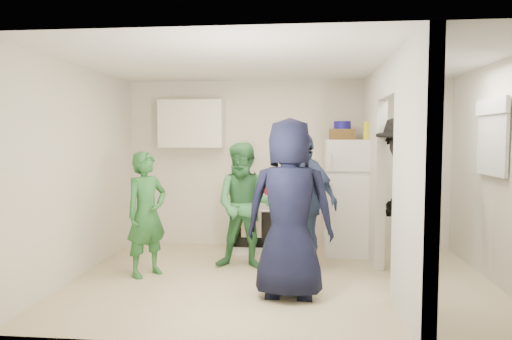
% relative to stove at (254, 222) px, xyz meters
% --- Properties ---
extents(floor, '(4.80, 4.80, 0.00)m').
position_rel_stove_xyz_m(floor, '(0.46, -1.37, -0.42)').
color(floor, beige).
rests_on(floor, ground).
extents(wall_back, '(4.80, 0.00, 4.80)m').
position_rel_stove_xyz_m(wall_back, '(0.46, 0.33, 0.83)').
color(wall_back, silver).
rests_on(wall_back, floor).
extents(wall_front, '(4.80, 0.00, 4.80)m').
position_rel_stove_xyz_m(wall_front, '(0.46, -3.07, 0.83)').
color(wall_front, silver).
rests_on(wall_front, floor).
extents(wall_left, '(0.00, 3.40, 3.40)m').
position_rel_stove_xyz_m(wall_left, '(-1.94, -1.37, 0.83)').
color(wall_left, silver).
rests_on(wall_left, floor).
extents(wall_right, '(0.00, 3.40, 3.40)m').
position_rel_stove_xyz_m(wall_right, '(2.86, -1.37, 0.83)').
color(wall_right, silver).
rests_on(wall_right, floor).
extents(ceiling, '(4.80, 4.80, 0.00)m').
position_rel_stove_xyz_m(ceiling, '(0.46, -1.37, 2.08)').
color(ceiling, white).
rests_on(ceiling, wall_back).
extents(partition_pier_back, '(0.12, 1.20, 2.50)m').
position_rel_stove_xyz_m(partition_pier_back, '(1.66, -0.27, 0.83)').
color(partition_pier_back, silver).
rests_on(partition_pier_back, floor).
extents(partition_pier_front, '(0.12, 1.20, 2.50)m').
position_rel_stove_xyz_m(partition_pier_front, '(1.66, -2.47, 0.83)').
color(partition_pier_front, silver).
rests_on(partition_pier_front, floor).
extents(partition_header, '(0.12, 1.00, 0.40)m').
position_rel_stove_xyz_m(partition_header, '(1.66, -1.37, 1.88)').
color(partition_header, silver).
rests_on(partition_header, partition_pier_back).
extents(stove, '(0.71, 0.59, 0.85)m').
position_rel_stove_xyz_m(stove, '(0.00, 0.00, 0.00)').
color(stove, white).
rests_on(stove, floor).
extents(upper_cabinet, '(0.95, 0.34, 0.70)m').
position_rel_stove_xyz_m(upper_cabinet, '(-0.94, 0.15, 1.43)').
color(upper_cabinet, silver).
rests_on(upper_cabinet, wall_back).
extents(fridge, '(0.67, 0.65, 1.62)m').
position_rel_stove_xyz_m(fridge, '(1.36, -0.03, 0.39)').
color(fridge, white).
rests_on(fridge, floor).
extents(wicker_basket, '(0.35, 0.25, 0.15)m').
position_rel_stove_xyz_m(wicker_basket, '(1.26, 0.02, 1.27)').
color(wicker_basket, brown).
rests_on(wicker_basket, fridge).
extents(blue_bowl, '(0.24, 0.24, 0.11)m').
position_rel_stove_xyz_m(blue_bowl, '(1.26, 0.02, 1.40)').
color(blue_bowl, navy).
rests_on(blue_bowl, wicker_basket).
extents(yellow_cup_stack_top, '(0.09, 0.09, 0.25)m').
position_rel_stove_xyz_m(yellow_cup_stack_top, '(1.58, -0.13, 1.32)').
color(yellow_cup_stack_top, yellow).
rests_on(yellow_cup_stack_top, fridge).
extents(wall_clock, '(0.22, 0.02, 0.22)m').
position_rel_stove_xyz_m(wall_clock, '(0.51, 0.31, 1.28)').
color(wall_clock, white).
rests_on(wall_clock, wall_back).
extents(spice_shelf, '(0.35, 0.08, 0.03)m').
position_rel_stove_xyz_m(spice_shelf, '(0.46, 0.28, 0.93)').
color(spice_shelf, olive).
rests_on(spice_shelf, wall_back).
extents(nook_window, '(0.03, 0.70, 0.80)m').
position_rel_stove_xyz_m(nook_window, '(2.84, -1.17, 1.23)').
color(nook_window, black).
rests_on(nook_window, wall_right).
extents(nook_window_frame, '(0.04, 0.76, 0.86)m').
position_rel_stove_xyz_m(nook_window_frame, '(2.82, -1.17, 1.23)').
color(nook_window_frame, white).
rests_on(nook_window_frame, wall_right).
extents(nook_valance, '(0.04, 0.82, 0.18)m').
position_rel_stove_xyz_m(nook_valance, '(2.80, -1.17, 1.58)').
color(nook_valance, white).
rests_on(nook_valance, wall_right).
extents(yellow_cup_stack_stove, '(0.09, 0.09, 0.25)m').
position_rel_stove_xyz_m(yellow_cup_stack_stove, '(-0.12, -0.22, 0.55)').
color(yellow_cup_stack_stove, orange).
rests_on(yellow_cup_stack_stove, stove).
extents(red_cup, '(0.09, 0.09, 0.12)m').
position_rel_stove_xyz_m(red_cup, '(0.22, -0.20, 0.48)').
color(red_cup, '#B30B16').
rests_on(red_cup, stove).
extents(person_green_left, '(0.61, 0.65, 1.48)m').
position_rel_stove_xyz_m(person_green_left, '(-1.14, -1.33, 0.32)').
color(person_green_left, '#2E742E').
rests_on(person_green_left, floor).
extents(person_green_center, '(0.80, 0.63, 1.59)m').
position_rel_stove_xyz_m(person_green_center, '(-0.01, -0.92, 0.37)').
color(person_green_center, '#33753D').
rests_on(person_green_center, floor).
extents(person_denim, '(1.06, 0.93, 1.72)m').
position_rel_stove_xyz_m(person_denim, '(0.69, -0.85, 0.44)').
color(person_denim, '#364977').
rests_on(person_denim, floor).
extents(person_navy, '(0.94, 0.65, 1.85)m').
position_rel_stove_xyz_m(person_navy, '(0.57, -1.91, 0.50)').
color(person_navy, black).
rests_on(person_navy, floor).
extents(person_nook, '(0.78, 1.28, 1.92)m').
position_rel_stove_xyz_m(person_nook, '(1.91, -1.05, 0.54)').
color(person_nook, black).
rests_on(person_nook, floor).
extents(bottle_a, '(0.06, 0.06, 0.30)m').
position_rel_stove_xyz_m(bottle_a, '(-0.27, 0.12, 0.57)').
color(bottle_a, brown).
rests_on(bottle_a, stove).
extents(bottle_b, '(0.07, 0.07, 0.27)m').
position_rel_stove_xyz_m(bottle_b, '(-0.17, -0.10, 0.56)').
color(bottle_b, '#184823').
rests_on(bottle_b, stove).
extents(bottle_c, '(0.06, 0.06, 0.28)m').
position_rel_stove_xyz_m(bottle_c, '(-0.06, 0.16, 0.56)').
color(bottle_c, '#A7ADB5').
rests_on(bottle_c, stove).
extents(bottle_d, '(0.07, 0.07, 0.30)m').
position_rel_stove_xyz_m(bottle_d, '(0.02, -0.05, 0.57)').
color(bottle_d, '#59340F').
rests_on(bottle_d, stove).
extents(bottle_e, '(0.07, 0.07, 0.27)m').
position_rel_stove_xyz_m(bottle_e, '(0.08, 0.19, 0.56)').
color(bottle_e, '#ABB1BD').
rests_on(bottle_e, stove).
extents(bottle_f, '(0.07, 0.07, 0.31)m').
position_rel_stove_xyz_m(bottle_f, '(0.17, 0.01, 0.58)').
color(bottle_f, '#133515').
rests_on(bottle_f, stove).
extents(bottle_g, '(0.07, 0.07, 0.26)m').
position_rel_stove_xyz_m(bottle_g, '(0.26, 0.13, 0.55)').
color(bottle_g, olive).
rests_on(bottle_g, stove).
extents(bottle_h, '(0.06, 0.06, 0.32)m').
position_rel_stove_xyz_m(bottle_h, '(-0.29, -0.12, 0.58)').
color(bottle_h, silver).
rests_on(bottle_h, stove).
extents(bottle_i, '(0.07, 0.07, 0.24)m').
position_rel_stove_xyz_m(bottle_i, '(0.05, 0.11, 0.54)').
color(bottle_i, '#45120B').
rests_on(bottle_i, stove).
extents(bottle_j, '(0.06, 0.06, 0.29)m').
position_rel_stove_xyz_m(bottle_j, '(0.32, -0.09, 0.57)').
color(bottle_j, '#1D4D1A').
rests_on(bottle_j, stove).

